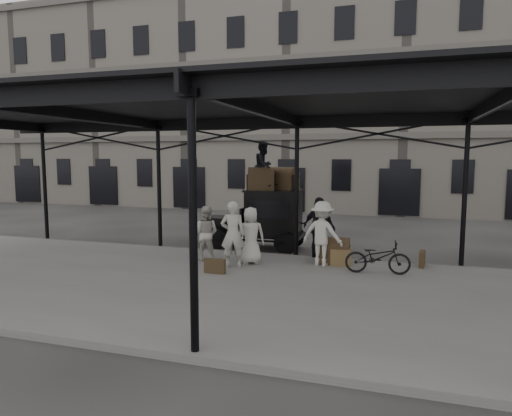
{
  "coord_description": "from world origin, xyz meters",
  "views": [
    {
      "loc": [
        3.14,
        -12.44,
        3.37
      ],
      "look_at": [
        -1.25,
        1.6,
        1.7
      ],
      "focal_mm": 32.0,
      "sensor_mm": 36.0,
      "label": 1
    }
  ],
  "objects_px": {
    "porter_left": "(233,234)",
    "steamer_trunk_roof_near": "(261,181)",
    "steamer_trunk_platform": "(334,253)",
    "taxi": "(265,216)",
    "bicycle": "(378,257)",
    "porter_official": "(319,228)"
  },
  "relations": [
    {
      "from": "porter_left",
      "to": "steamer_trunk_roof_near",
      "type": "relative_size",
      "value": 2.12
    },
    {
      "from": "steamer_trunk_roof_near",
      "to": "steamer_trunk_platform",
      "type": "distance_m",
      "value": 4.0
    },
    {
      "from": "steamer_trunk_roof_near",
      "to": "steamer_trunk_platform",
      "type": "bearing_deg",
      "value": -47.54
    },
    {
      "from": "taxi",
      "to": "bicycle",
      "type": "xyz_separation_m",
      "value": [
        4.09,
        -2.98,
        -0.59
      ]
    },
    {
      "from": "bicycle",
      "to": "steamer_trunk_roof_near",
      "type": "height_order",
      "value": "steamer_trunk_roof_near"
    },
    {
      "from": "bicycle",
      "to": "taxi",
      "type": "bearing_deg",
      "value": 48.59
    },
    {
      "from": "bicycle",
      "to": "steamer_trunk_platform",
      "type": "relative_size",
      "value": 1.91
    },
    {
      "from": "taxi",
      "to": "porter_official",
      "type": "relative_size",
      "value": 1.88
    },
    {
      "from": "taxi",
      "to": "bicycle",
      "type": "relative_size",
      "value": 2.08
    },
    {
      "from": "steamer_trunk_roof_near",
      "to": "porter_left",
      "type": "bearing_deg",
      "value": -101.8
    },
    {
      "from": "porter_official",
      "to": "steamer_trunk_roof_near",
      "type": "relative_size",
      "value": 2.12
    },
    {
      "from": "steamer_trunk_roof_near",
      "to": "porter_official",
      "type": "bearing_deg",
      "value": -41.89
    },
    {
      "from": "taxi",
      "to": "porter_left",
      "type": "relative_size",
      "value": 1.88
    },
    {
      "from": "steamer_trunk_platform",
      "to": "bicycle",
      "type": "bearing_deg",
      "value": -32.85
    },
    {
      "from": "porter_official",
      "to": "bicycle",
      "type": "height_order",
      "value": "porter_official"
    },
    {
      "from": "porter_official",
      "to": "steamer_trunk_platform",
      "type": "relative_size",
      "value": 2.11
    },
    {
      "from": "porter_left",
      "to": "steamer_trunk_platform",
      "type": "height_order",
      "value": "porter_left"
    },
    {
      "from": "porter_left",
      "to": "porter_official",
      "type": "xyz_separation_m",
      "value": [
        2.19,
        1.97,
        -0.0
      ]
    },
    {
      "from": "bicycle",
      "to": "porter_left",
      "type": "bearing_deg",
      "value": 91.28
    },
    {
      "from": "bicycle",
      "to": "porter_official",
      "type": "bearing_deg",
      "value": 46.16
    },
    {
      "from": "taxi",
      "to": "steamer_trunk_roof_near",
      "type": "height_order",
      "value": "steamer_trunk_roof_near"
    },
    {
      "from": "porter_left",
      "to": "porter_official",
      "type": "bearing_deg",
      "value": -153.47
    }
  ]
}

